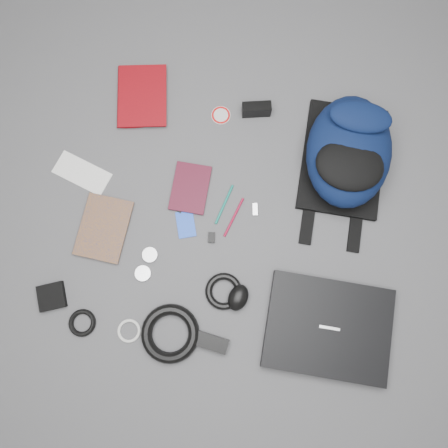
% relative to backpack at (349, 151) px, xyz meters
% --- Properties ---
extents(ground, '(4.00, 4.00, 0.00)m').
position_rel_backpack_xyz_m(ground, '(-0.37, -0.32, -0.09)').
color(ground, '#4F4F51').
rests_on(ground, ground).
extents(backpack, '(0.33, 0.46, 0.19)m').
position_rel_backpack_xyz_m(backpack, '(0.00, 0.00, 0.00)').
color(backpack, black).
rests_on(backpack, ground).
extents(laptop, '(0.42, 0.33, 0.04)m').
position_rel_backpack_xyz_m(laptop, '(0.04, -0.60, -0.07)').
color(laptop, black).
rests_on(laptop, ground).
extents(textbook_red, '(0.23, 0.28, 0.03)m').
position_rel_backpack_xyz_m(textbook_red, '(-0.86, 0.07, -0.08)').
color(textbook_red, maroon).
rests_on(textbook_red, ground).
extents(comic_book, '(0.17, 0.23, 0.02)m').
position_rel_backpack_xyz_m(comic_book, '(-0.87, -0.42, -0.09)').
color(comic_book, '#C9770E').
rests_on(comic_book, ground).
extents(envelope, '(0.22, 0.14, 0.00)m').
position_rel_backpack_xyz_m(envelope, '(-0.92, -0.24, -0.09)').
color(envelope, white).
rests_on(envelope, ground).
extents(dvd_case, '(0.13, 0.18, 0.01)m').
position_rel_backpack_xyz_m(dvd_case, '(-0.52, -0.21, -0.09)').
color(dvd_case, '#390B17').
rests_on(dvd_case, ground).
extents(compact_camera, '(0.11, 0.06, 0.06)m').
position_rel_backpack_xyz_m(compact_camera, '(-0.34, 0.12, -0.06)').
color(compact_camera, black).
rests_on(compact_camera, ground).
extents(sticker_disc, '(0.09, 0.09, 0.00)m').
position_rel_backpack_xyz_m(sticker_disc, '(-0.47, 0.08, -0.09)').
color(sticker_disc, silver).
rests_on(sticker_disc, ground).
extents(pen_teal, '(0.04, 0.15, 0.01)m').
position_rel_backpack_xyz_m(pen_teal, '(-0.39, -0.25, -0.09)').
color(pen_teal, '#0C6D5E').
rests_on(pen_teal, ground).
extents(pen_red, '(0.05, 0.15, 0.01)m').
position_rel_backpack_xyz_m(pen_red, '(-0.35, -0.29, -0.09)').
color(pen_red, maroon).
rests_on(pen_red, ground).
extents(id_badge, '(0.09, 0.11, 0.00)m').
position_rel_backpack_xyz_m(id_badge, '(-0.51, -0.35, -0.09)').
color(id_badge, blue).
rests_on(id_badge, ground).
extents(usb_black, '(0.03, 0.05, 0.01)m').
position_rel_backpack_xyz_m(usb_black, '(-0.53, -0.29, -0.09)').
color(usb_black, black).
rests_on(usb_black, ground).
extents(usb_silver, '(0.03, 0.05, 0.01)m').
position_rel_backpack_xyz_m(usb_silver, '(-0.28, -0.24, -0.09)').
color(usb_silver, silver).
rests_on(usb_silver, ground).
extents(key_fob, '(0.03, 0.04, 0.01)m').
position_rel_backpack_xyz_m(key_fob, '(-0.41, -0.38, -0.09)').
color(key_fob, black).
rests_on(key_fob, ground).
extents(mouse, '(0.08, 0.11, 0.05)m').
position_rel_backpack_xyz_m(mouse, '(-0.28, -0.56, -0.07)').
color(mouse, black).
rests_on(mouse, ground).
extents(headphone_left, '(0.07, 0.07, 0.01)m').
position_rel_backpack_xyz_m(headphone_left, '(-0.62, -0.55, -0.09)').
color(headphone_left, silver).
rests_on(headphone_left, ground).
extents(headphone_right, '(0.07, 0.07, 0.01)m').
position_rel_backpack_xyz_m(headphone_right, '(-0.61, -0.48, -0.09)').
color(headphone_right, '#A5A4A7').
rests_on(headphone_right, ground).
extents(cable_coil, '(0.14, 0.14, 0.02)m').
position_rel_backpack_xyz_m(cable_coil, '(-0.33, -0.55, -0.08)').
color(cable_coil, black).
rests_on(cable_coil, ground).
extents(power_brick, '(0.12, 0.06, 0.03)m').
position_rel_backpack_xyz_m(power_brick, '(-0.34, -0.73, -0.08)').
color(power_brick, black).
rests_on(power_brick, ground).
extents(power_cord_coil, '(0.20, 0.20, 0.04)m').
position_rel_backpack_xyz_m(power_cord_coil, '(-0.48, -0.73, -0.08)').
color(power_cord_coil, black).
rests_on(power_cord_coil, ground).
extents(pouch, '(0.12, 0.12, 0.02)m').
position_rel_backpack_xyz_m(pouch, '(-0.91, -0.69, -0.08)').
color(pouch, black).
rests_on(pouch, ground).
extents(earbud_coil, '(0.12, 0.12, 0.02)m').
position_rel_backpack_xyz_m(earbud_coil, '(-0.78, -0.75, -0.09)').
color(earbud_coil, black).
rests_on(earbud_coil, ground).
extents(white_cable_coil, '(0.10, 0.10, 0.01)m').
position_rel_backpack_xyz_m(white_cable_coil, '(-0.62, -0.75, -0.09)').
color(white_cable_coil, silver).
rests_on(white_cable_coil, ground).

